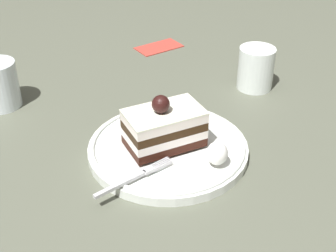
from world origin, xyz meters
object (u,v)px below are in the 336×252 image
object	(u,v)px
dessert_plate	(168,148)
folded_napkin	(159,47)
drink_glass_far	(256,70)
whipped_cream_dollop	(215,154)
cake_slice	(164,127)
fork	(136,176)

from	to	relation	value
dessert_plate	folded_napkin	distance (m)	0.40
drink_glass_far	whipped_cream_dollop	bearing A→B (deg)	-148.68
dessert_plate	cake_slice	xyz separation A→B (m)	(-0.01, 0.00, 0.04)
dessert_plate	drink_glass_far	world-z (taller)	drink_glass_far
dessert_plate	drink_glass_far	bearing A→B (deg)	14.03
fork	drink_glass_far	world-z (taller)	drink_glass_far
folded_napkin	whipped_cream_dollop	bearing A→B (deg)	-117.66
cake_slice	whipped_cream_dollop	bearing A→B (deg)	-73.55
dessert_plate	whipped_cream_dollop	distance (m)	0.09
dessert_plate	folded_napkin	xyz separation A→B (m)	(0.23, 0.33, -0.01)
drink_glass_far	folded_napkin	distance (m)	0.27
whipped_cream_dollop	folded_napkin	size ratio (longest dim) A/B	0.34
whipped_cream_dollop	drink_glass_far	bearing A→B (deg)	31.32
fork	drink_glass_far	xyz separation A→B (m)	(0.35, 0.10, 0.01)
drink_glass_far	folded_napkin	xyz separation A→B (m)	(-0.03, 0.26, -0.03)
whipped_cream_dollop	drink_glass_far	distance (m)	0.29
cake_slice	fork	world-z (taller)	cake_slice
folded_napkin	drink_glass_far	bearing A→B (deg)	-83.92
cake_slice	fork	size ratio (longest dim) A/B	0.99
fork	drink_glass_far	distance (m)	0.36
cake_slice	fork	distance (m)	0.09
fork	drink_glass_far	bearing A→B (deg)	16.69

